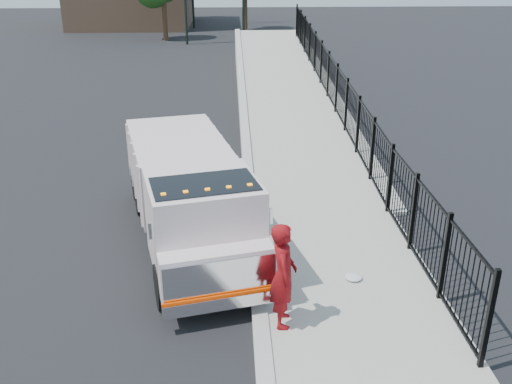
{
  "coord_description": "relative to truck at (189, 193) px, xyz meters",
  "views": [
    {
      "loc": [
        -0.47,
        -9.31,
        6.48
      ],
      "look_at": [
        0.03,
        2.0,
        1.59
      ],
      "focal_mm": 40.0,
      "sensor_mm": 36.0,
      "label": 1
    }
  ],
  "objects": [
    {
      "name": "ground",
      "position": [
        1.47,
        -2.66,
        -1.33
      ],
      "size": [
        120.0,
        120.0,
        0.0
      ],
      "primitive_type": "plane",
      "color": "black",
      "rests_on": "ground"
    },
    {
      "name": "sidewalk",
      "position": [
        3.39,
        -4.66,
        -1.27
      ],
      "size": [
        3.55,
        12.0,
        0.12
      ],
      "primitive_type": "cube",
      "color": "#9E998E",
      "rests_on": "ground"
    },
    {
      "name": "curb",
      "position": [
        1.47,
        -4.66,
        -1.25
      ],
      "size": [
        0.3,
        12.0,
        0.16
      ],
      "primitive_type": "cube",
      "color": "#ADAAA3",
      "rests_on": "ground"
    },
    {
      "name": "ramp",
      "position": [
        3.59,
        13.34,
        -1.33
      ],
      "size": [
        3.95,
        24.06,
        3.19
      ],
      "primitive_type": "cube",
      "rotation": [
        0.06,
        0.0,
        0.0
      ],
      "color": "#9E998E",
      "rests_on": "ground"
    },
    {
      "name": "iron_fence",
      "position": [
        5.02,
        9.34,
        -0.43
      ],
      "size": [
        0.1,
        28.0,
        1.8
      ],
      "primitive_type": "cube",
      "color": "black",
      "rests_on": "ground"
    },
    {
      "name": "truck",
      "position": [
        0.0,
        0.0,
        0.0
      ],
      "size": [
        3.72,
        7.2,
        2.36
      ],
      "rotation": [
        0.0,
        0.0,
        0.23
      ],
      "color": "black",
      "rests_on": "ground"
    },
    {
      "name": "worker",
      "position": [
        1.87,
        -3.31,
        -0.2
      ],
      "size": [
        0.5,
        0.75,
        2.01
      ],
      "primitive_type": "imported",
      "rotation": [
        0.0,
        0.0,
        1.54
      ],
      "color": "maroon",
      "rests_on": "sidewalk"
    },
    {
      "name": "debris",
      "position": [
        3.47,
        -1.89,
        -1.16
      ],
      "size": [
        0.37,
        0.37,
        0.09
      ],
      "primitive_type": "ellipsoid",
      "color": "silver",
      "rests_on": "sidewalk"
    }
  ]
}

